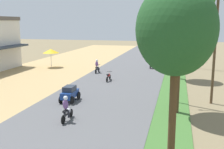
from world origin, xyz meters
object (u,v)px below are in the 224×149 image
object	(u,v)px
streetlamp_mid	(178,32)
car_hatchback_white	(154,63)
motorbike_ahead_third	(67,109)
car_hatchback_blue	(70,93)
motorbike_ahead_fourth	(109,76)
motorbike_ahead_fifth	(97,67)
vendor_umbrella	(51,51)
streetlamp_near	(177,41)
median_tree_nearest	(176,31)
median_tree_third	(179,16)
utility_pole_far	(215,45)
utility_pole_near	(198,34)

from	to	relation	value
streetlamp_mid	car_hatchback_white	distance (m)	9.45
motorbike_ahead_third	car_hatchback_white	bearing A→B (deg)	80.64
car_hatchback_blue	motorbike_ahead_fourth	world-z (taller)	car_hatchback_blue
motorbike_ahead_fourth	motorbike_ahead_fifth	xyz separation A→B (m)	(-2.51, 4.18, 0.28)
streetlamp_mid	car_hatchback_white	world-z (taller)	streetlamp_mid
motorbike_ahead_fifth	vendor_umbrella	bearing A→B (deg)	160.22
motorbike_ahead_fifth	motorbike_ahead_fourth	bearing A→B (deg)	-59.05
motorbike_ahead_fourth	streetlamp_near	bearing A→B (deg)	-42.38
median_tree_nearest	vendor_umbrella	bearing A→B (deg)	124.35
streetlamp_mid	motorbike_ahead_fourth	xyz separation A→B (m)	(-6.88, -17.59, -4.08)
vendor_umbrella	median_tree_third	xyz separation A→B (m)	(16.85, -3.78, 4.53)
median_tree_nearest	median_tree_third	distance (m)	20.80
median_tree_third	streetlamp_near	bearing A→B (deg)	-90.63
median_tree_nearest	utility_pole_far	size ratio (longest dim) A/B	0.87
utility_pole_far	motorbike_ahead_fifth	world-z (taller)	utility_pole_far
motorbike_ahead_third	median_tree_nearest	bearing A→B (deg)	-40.18
vendor_umbrella	utility_pole_near	xyz separation A→B (m)	(19.37, 4.07, 2.36)
car_hatchback_white	motorbike_ahead_third	xyz separation A→B (m)	(-3.58, -21.72, 0.11)
median_tree_nearest	streetlamp_mid	size ratio (longest dim) A/B	0.94
utility_pole_near	vendor_umbrella	bearing A→B (deg)	-168.13
streetlamp_near	motorbike_ahead_fourth	world-z (taller)	streetlamp_near
median_tree_nearest	motorbike_ahead_fourth	bearing A→B (deg)	111.31
streetlamp_mid	utility_pole_far	xyz separation A→B (m)	(2.80, -23.43, -0.16)
utility_pole_near	motorbike_ahead_fifth	world-z (taller)	utility_pole_near
median_tree_nearest	car_hatchback_white	bearing A→B (deg)	96.17
streetlamp_near	motorbike_ahead_fifth	distance (m)	14.60
median_tree_nearest	motorbike_ahead_third	world-z (taller)	median_tree_nearest
streetlamp_mid	car_hatchback_white	size ratio (longest dim) A/B	3.99
car_hatchback_blue	car_hatchback_white	size ratio (longest dim) A/B	1.00
median_tree_nearest	median_tree_third	size ratio (longest dim) A/B	0.84
vendor_umbrella	median_tree_third	bearing A→B (deg)	-12.64
median_tree_third	vendor_umbrella	bearing A→B (deg)	167.36
vendor_umbrella	car_hatchback_white	size ratio (longest dim) A/B	1.26
car_hatchback_blue	car_hatchback_white	world-z (taller)	same
motorbike_ahead_fifth	utility_pole_far	bearing A→B (deg)	-39.42
median_tree_third	streetlamp_near	xyz separation A→B (m)	(-0.10, -9.32, -2.01)
utility_pole_near	car_hatchback_white	xyz separation A→B (m)	(-5.53, -1.41, -3.92)
utility_pole_far	car_hatchback_white	distance (m)	16.78
streetlamp_near	vendor_umbrella	bearing A→B (deg)	141.96
median_tree_third	motorbike_ahead_fourth	distance (m)	9.86
median_tree_third	car_hatchback_white	xyz separation A→B (m)	(-3.01, 6.44, -6.09)
streetlamp_mid	car_hatchback_blue	xyz separation A→B (m)	(-7.95, -25.69, -3.91)
streetlamp_near	motorbike_ahead_third	world-z (taller)	streetlamp_near
car_hatchback_blue	motorbike_ahead_fifth	distance (m)	12.37
vendor_umbrella	utility_pole_near	world-z (taller)	utility_pole_near
motorbike_ahead_fifth	median_tree_nearest	bearing A→B (deg)	-66.73
median_tree_nearest	utility_pole_near	bearing A→B (deg)	84.84
motorbike_ahead_fourth	vendor_umbrella	bearing A→B (deg)	145.33
median_tree_third	streetlamp_mid	xyz separation A→B (m)	(-0.10, 14.54, -2.18)
car_hatchback_blue	motorbike_ahead_fourth	bearing A→B (deg)	82.48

